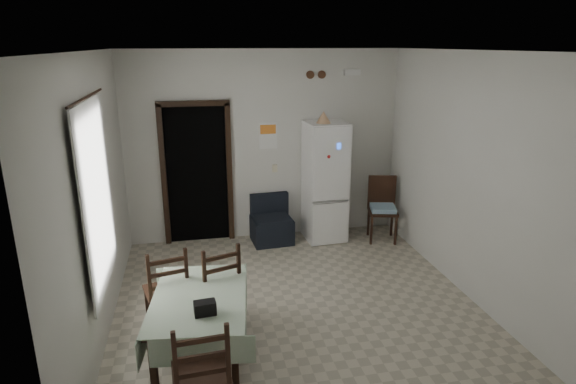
% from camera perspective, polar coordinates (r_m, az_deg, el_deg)
% --- Properties ---
extents(ground, '(4.50, 4.50, 0.00)m').
position_cam_1_polar(ground, '(5.87, 1.02, -13.18)').
color(ground, '#ACA28C').
rests_on(ground, ground).
extents(ceiling, '(4.20, 4.50, 0.02)m').
position_cam_1_polar(ceiling, '(5.06, 1.20, 16.41)').
color(ceiling, white).
rests_on(ceiling, ground).
extents(wall_back, '(4.20, 0.02, 2.90)m').
position_cam_1_polar(wall_back, '(7.43, -2.76, 5.39)').
color(wall_back, silver).
rests_on(wall_back, ground).
extents(wall_front, '(4.20, 0.02, 2.90)m').
position_cam_1_polar(wall_front, '(3.29, 9.98, -10.63)').
color(wall_front, silver).
rests_on(wall_front, ground).
extents(wall_left, '(0.02, 4.50, 2.90)m').
position_cam_1_polar(wall_left, '(5.26, -21.83, -0.88)').
color(wall_left, silver).
rests_on(wall_left, ground).
extents(wall_right, '(0.02, 4.50, 2.90)m').
position_cam_1_polar(wall_right, '(6.09, 20.75, 1.62)').
color(wall_right, silver).
rests_on(wall_right, ground).
extents(doorway, '(1.06, 0.52, 2.22)m').
position_cam_1_polar(doorway, '(7.63, -10.77, 2.42)').
color(doorway, black).
rests_on(doorway, ground).
extents(window_recess, '(0.10, 1.20, 1.60)m').
position_cam_1_polar(window_recess, '(5.05, -22.87, -0.52)').
color(window_recess, silver).
rests_on(window_recess, ground).
extents(curtain, '(0.02, 1.45, 1.85)m').
position_cam_1_polar(curtain, '(5.03, -21.65, -0.45)').
color(curtain, silver).
rests_on(curtain, ground).
extents(curtain_rod, '(0.02, 1.60, 0.02)m').
position_cam_1_polar(curtain_rod, '(4.84, -22.78, 10.33)').
color(curtain_rod, black).
rests_on(curtain_rod, ground).
extents(calendar, '(0.28, 0.02, 0.40)m').
position_cam_1_polar(calendar, '(7.40, -2.38, 6.68)').
color(calendar, white).
rests_on(calendar, ground).
extents(calendar_image, '(0.24, 0.01, 0.14)m').
position_cam_1_polar(calendar_image, '(7.37, -2.38, 7.44)').
color(calendar_image, orange).
rests_on(calendar_image, ground).
extents(light_switch, '(0.08, 0.02, 0.12)m').
position_cam_1_polar(light_switch, '(7.52, -1.58, 2.82)').
color(light_switch, beige).
rests_on(light_switch, ground).
extents(vent_left, '(0.12, 0.03, 0.12)m').
position_cam_1_polar(vent_left, '(7.41, 2.64, 13.72)').
color(vent_left, '#553522').
rests_on(vent_left, ground).
extents(vent_right, '(0.12, 0.03, 0.12)m').
position_cam_1_polar(vent_right, '(7.46, 4.02, 13.72)').
color(vent_right, '#553522').
rests_on(vent_right, ground).
extents(emergency_light, '(0.25, 0.07, 0.09)m').
position_cam_1_polar(emergency_light, '(7.58, 7.61, 13.89)').
color(emergency_light, white).
rests_on(emergency_light, ground).
extents(fridge, '(0.63, 0.63, 1.85)m').
position_cam_1_polar(fridge, '(7.44, 4.42, 1.21)').
color(fridge, white).
rests_on(fridge, ground).
extents(tan_cone, '(0.23, 0.23, 0.17)m').
position_cam_1_polar(tan_cone, '(7.14, 4.23, 8.84)').
color(tan_cone, tan).
rests_on(tan_cone, fridge).
extents(navy_seat, '(0.64, 0.62, 0.73)m').
position_cam_1_polar(navy_seat, '(7.44, -1.95, -3.31)').
color(navy_seat, black).
rests_on(navy_seat, ground).
extents(corner_chair, '(0.52, 0.52, 1.00)m').
position_cam_1_polar(corner_chair, '(7.60, 11.17, -2.09)').
color(corner_chair, black).
rests_on(corner_chair, ground).
extents(dining_table, '(1.04, 1.43, 0.69)m').
position_cam_1_polar(dining_table, '(4.89, -10.27, -15.62)').
color(dining_table, '#AFC6A9').
rests_on(dining_table, ground).
extents(black_bag, '(0.20, 0.13, 0.12)m').
position_cam_1_polar(black_bag, '(4.40, -9.81, -13.39)').
color(black_bag, black).
rests_on(black_bag, dining_table).
extents(dining_chair_far_left, '(0.52, 0.52, 1.01)m').
position_cam_1_polar(dining_chair_far_left, '(5.30, -14.23, -11.09)').
color(dining_chair_far_left, black).
rests_on(dining_chair_far_left, ground).
extents(dining_chair_far_right, '(0.55, 0.55, 1.02)m').
position_cam_1_polar(dining_chair_far_right, '(5.26, -8.52, -10.88)').
color(dining_chair_far_right, black).
rests_on(dining_chair_far_right, ground).
extents(dining_chair_near_head, '(0.47, 0.47, 1.03)m').
position_cam_1_polar(dining_chair_near_head, '(4.06, -10.26, -20.26)').
color(dining_chair_near_head, black).
rests_on(dining_chair_near_head, ground).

